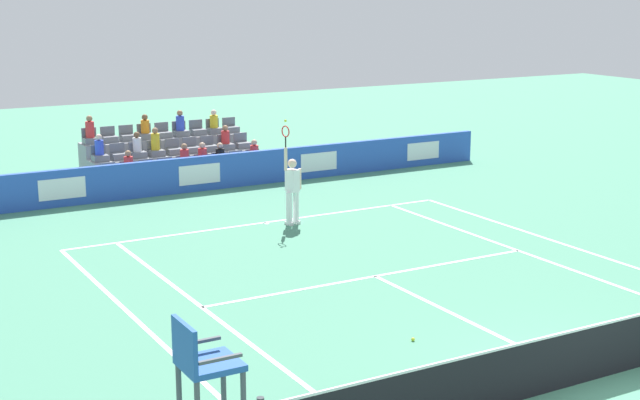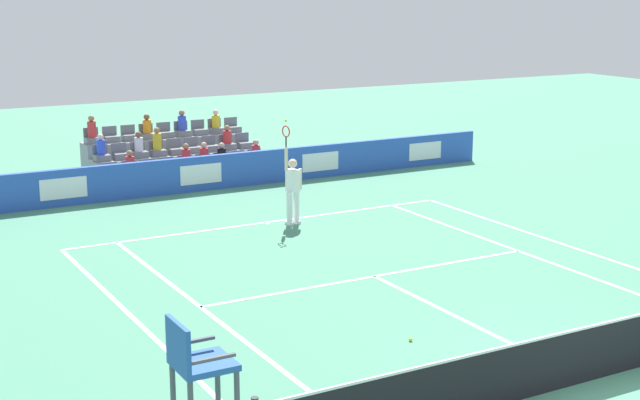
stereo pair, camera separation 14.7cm
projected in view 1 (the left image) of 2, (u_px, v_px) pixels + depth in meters
ground_plane at (590, 380)px, 15.10m from camera, size 80.00×80.00×0.00m
line_baseline at (265, 223)px, 25.16m from camera, size 10.97×0.10×0.01m
line_service at (375, 276)px, 20.52m from camera, size 8.23×0.10×0.01m
line_centre_service at (466, 320)px, 17.81m from camera, size 0.10×6.40×0.01m
line_singles_sideline_left at (211, 314)px, 18.14m from camera, size 0.10×11.89×0.01m
line_singles_sideline_right at (531, 255)px, 22.12m from camera, size 0.10×11.89×0.01m
line_doubles_sideline_left at (143, 326)px, 17.48m from camera, size 0.10×11.89×0.01m
line_doubles_sideline_right at (573, 247)px, 22.78m from camera, size 0.10×11.89×0.01m
line_centre_mark at (266, 223)px, 25.08m from camera, size 0.10×0.20×0.01m
sponsor_barrier at (198, 174)px, 28.96m from camera, size 21.29×0.22×1.09m
tennis_net at (592, 352)px, 14.99m from camera, size 11.97×0.10×1.07m
tennis_player at (292, 188)px, 24.78m from camera, size 0.53×0.40×2.85m
umpire_chair at (205, 383)px, 11.36m from camera, size 0.70×0.70×2.34m
stadium_stand at (172, 161)px, 30.91m from camera, size 5.58×2.85×2.18m
loose_tennis_ball at (413, 339)px, 16.77m from camera, size 0.07×0.07×0.07m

